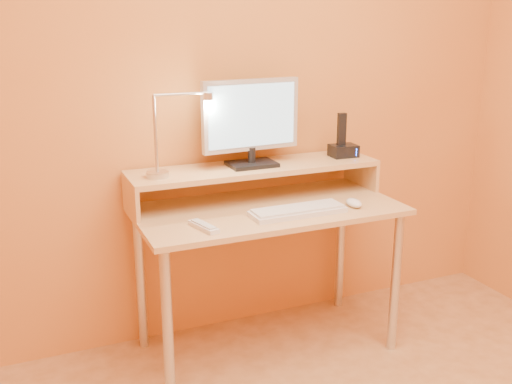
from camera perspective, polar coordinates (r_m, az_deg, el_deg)
name	(u,v)px	position (r m, az deg, el deg)	size (l,w,h in m)	color
wall_back	(241,83)	(2.88, -1.45, 10.49)	(3.00, 0.04, 2.50)	#D68A42
desk_leg_fl	(168,329)	(2.46, -8.50, -12.92)	(0.04, 0.04, 0.69)	silver
desk_leg_fr	(395,283)	(2.89, 13.29, -8.53)	(0.04, 0.04, 0.69)	silver
desk_leg_bl	(140,280)	(2.90, -11.07, -8.35)	(0.04, 0.04, 0.69)	silver
desk_leg_br	(341,247)	(3.27, 8.14, -5.26)	(0.04, 0.04, 0.69)	silver
desk_lower	(268,209)	(2.70, 1.14, -1.69)	(1.20, 0.60, 0.03)	tan
shelf_riser_left	(131,199)	(2.64, -11.99, -0.63)	(0.02, 0.30, 0.14)	tan
shelf_riser_right	(361,172)	(3.08, 10.08, 1.88)	(0.02, 0.30, 0.14)	tan
desk_shelf	(255,168)	(2.79, -0.11, 2.32)	(1.20, 0.30, 0.03)	tan
monitor_foot	(252,164)	(2.78, -0.41, 2.72)	(0.22, 0.16, 0.02)	black
monitor_neck	(252,155)	(2.77, -0.41, 3.61)	(0.04, 0.04, 0.07)	black
monitor_panel	(251,115)	(2.74, -0.50, 7.42)	(0.48, 0.04, 0.33)	#B5B5B5
monitor_back	(249,114)	(2.76, -0.69, 7.49)	(0.43, 0.01, 0.28)	black
monitor_screen	(252,116)	(2.72, -0.35, 7.37)	(0.44, 0.00, 0.28)	#96C8E6
lamp_base	(157,174)	(2.61, -9.48, 1.69)	(0.10, 0.10, 0.03)	silver
lamp_post	(155,134)	(2.57, -9.67, 5.52)	(0.01, 0.01, 0.33)	silver
lamp_arm	(181,94)	(2.58, -7.22, 9.36)	(0.01, 0.01, 0.24)	silver
lamp_head	(208,96)	(2.61, -4.65, 9.20)	(0.04, 0.04, 0.03)	silver
lamp_bulb	(208,100)	(2.62, -4.64, 8.85)	(0.03, 0.03, 0.00)	#FFEAC6
phone_dock	(343,151)	(2.99, 8.42, 3.96)	(0.13, 0.10, 0.06)	black
phone_handset	(342,129)	(2.96, 8.26, 6.01)	(0.04, 0.03, 0.16)	black
phone_led	(357,152)	(2.97, 9.67, 3.82)	(0.01, 0.00, 0.04)	blue
keyboard	(298,212)	(2.60, 4.05, -1.91)	(0.43, 0.14, 0.02)	silver
mouse	(354,203)	(2.73, 9.41, -1.03)	(0.06, 0.11, 0.04)	white
remote_control	(204,227)	(2.42, -5.08, -3.35)	(0.05, 0.17, 0.02)	silver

